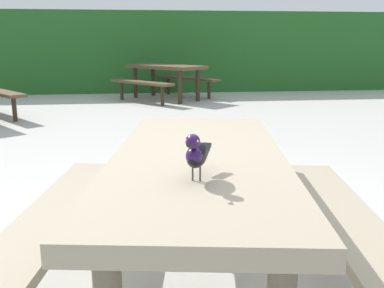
# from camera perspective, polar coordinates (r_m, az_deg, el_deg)

# --- Properties ---
(ground_plane) EXTENTS (60.00, 60.00, 0.00)m
(ground_plane) POSITION_cam_1_polar(r_m,az_deg,el_deg) (2.42, 1.97, -17.03)
(ground_plane) COLOR #B7B5AD
(hedge_wall) EXTENTS (28.00, 1.86, 1.95)m
(hedge_wall) POSITION_cam_1_polar(r_m,az_deg,el_deg) (11.45, -5.29, 12.19)
(hedge_wall) COLOR #235B23
(hedge_wall) RESTS_ON ground
(picnic_table_foreground) EXTENTS (1.92, 1.95, 0.74)m
(picnic_table_foreground) POSITION_cam_1_polar(r_m,az_deg,el_deg) (1.98, 0.86, -6.43)
(picnic_table_foreground) COLOR gray
(picnic_table_foreground) RESTS_ON ground
(bird_grackle) EXTENTS (0.14, 0.28, 0.18)m
(bird_grackle) POSITION_cam_1_polar(r_m,az_deg,el_deg) (1.52, 0.57, -1.30)
(bird_grackle) COLOR black
(bird_grackle) RESTS_ON picnic_table_foreground
(picnic_table_mid_right) EXTENTS (2.39, 2.39, 0.74)m
(picnic_table_mid_right) POSITION_cam_1_polar(r_m,az_deg,el_deg) (9.35, -3.55, 9.35)
(picnic_table_mid_right) COLOR brown
(picnic_table_mid_right) RESTS_ON ground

